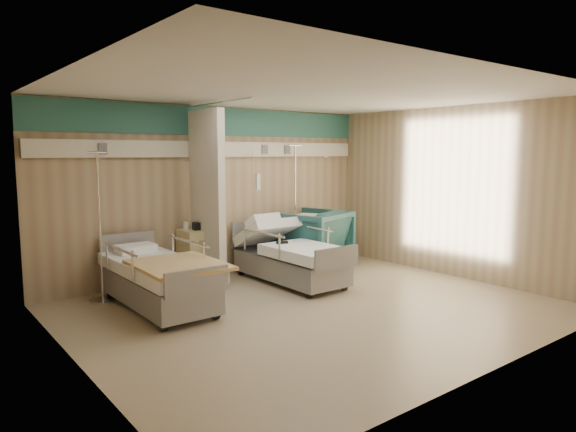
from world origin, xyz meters
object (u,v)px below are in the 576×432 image
at_px(bedside_cabinet, 198,256).
at_px(visitor_armchair, 311,239).
at_px(bed_left, 159,284).
at_px(bed_right, 290,263).
at_px(iv_stand_right, 295,241).
at_px(iv_stand_left, 102,272).

height_order(bedside_cabinet, visitor_armchair, visitor_armchair).
relative_size(bed_left, visitor_armchair, 1.86).
distance_m(bed_right, visitor_armchair, 1.06).
distance_m(bed_right, iv_stand_right, 1.25).
bearing_deg(bed_left, iv_stand_right, 16.86).
height_order(bed_right, visitor_armchair, visitor_armchair).
bearing_deg(bed_left, iv_stand_left, 124.18).
height_order(visitor_armchair, iv_stand_right, iv_stand_right).
bearing_deg(iv_stand_left, visitor_armchair, -3.26).
distance_m(visitor_armchair, iv_stand_right, 0.40).
bearing_deg(iv_stand_left, iv_stand_right, 2.96).
bearing_deg(bed_right, bedside_cabinet, 141.95).
xyz_separation_m(bed_left, visitor_armchair, (3.09, 0.53, 0.21)).
bearing_deg(iv_stand_right, bed_right, -132.25).
xyz_separation_m(bed_right, visitor_armchair, (0.89, 0.53, 0.21)).
bearing_deg(bedside_cabinet, iv_stand_right, 0.58).
relative_size(visitor_armchair, iv_stand_left, 0.56).
height_order(bed_right, iv_stand_left, iv_stand_left).
xyz_separation_m(bedside_cabinet, iv_stand_left, (-1.55, -0.16, -0.00)).
bearing_deg(bed_left, bedside_cabinet, 40.60).
bearing_deg(bedside_cabinet, iv_stand_left, -174.01).
bearing_deg(bed_left, visitor_armchair, 9.77).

